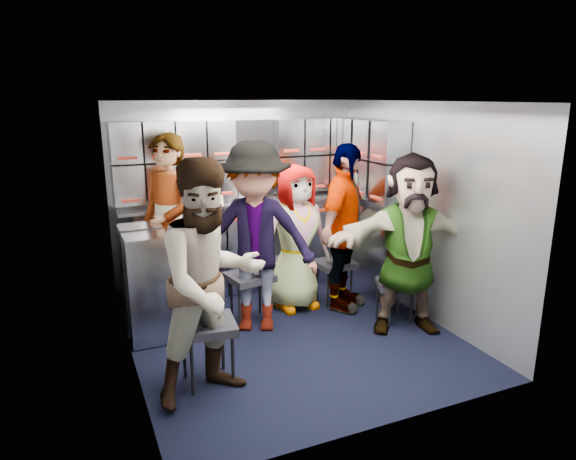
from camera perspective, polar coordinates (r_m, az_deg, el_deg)
name	(u,v)px	position (r m, az deg, el deg)	size (l,w,h in m)	color
floor	(290,334)	(4.87, 0.24, -11.48)	(3.00, 3.00, 0.00)	black
wall_back	(237,195)	(5.88, -5.66, 3.86)	(2.80, 0.04, 2.10)	#9398A0
wall_left	(125,242)	(4.16, -17.69, -1.31)	(0.04, 3.00, 2.10)	#9398A0
wall_right	(420,211)	(5.21, 14.50, 2.07)	(0.04, 3.00, 2.10)	#9398A0
ceiling	(290,102)	(4.37, 0.27, 14.08)	(2.80, 3.00, 0.02)	silver
cart_bank_back	(244,247)	(5.81, -4.88, -1.87)	(2.68, 0.38, 0.99)	#A5AAB6
cart_bank_left	(146,283)	(4.88, -15.46, -5.65)	(0.38, 0.76, 0.99)	#A5AAB6
counter	(243,202)	(5.69, -4.99, 3.16)	(2.68, 0.42, 0.03)	silver
locker_bank_back	(241,158)	(5.67, -5.30, 7.98)	(2.68, 0.28, 0.82)	#A5AAB6
locker_bank_right	(371,159)	(5.62, 9.17, 7.79)	(0.28, 1.00, 0.82)	#A5AAB6
right_cabinet	(372,250)	(5.74, 9.31, -2.19)	(0.28, 1.20, 1.00)	#A5AAB6
coffee_niche	(254,158)	(5.78, -3.77, 7.94)	(0.46, 0.16, 0.84)	black
red_latch_strip	(249,217)	(5.53, -4.30, 1.41)	(2.60, 0.02, 0.03)	maroon
jump_seat_near_left	(207,329)	(3.99, -9.00, -10.79)	(0.47, 0.45, 0.50)	black
jump_seat_mid_left	(250,279)	(5.00, -4.30, -5.49)	(0.46, 0.45, 0.48)	black
jump_seat_center	(289,264)	(5.47, 0.10, -3.84)	(0.39, 0.37, 0.46)	black
jump_seat_mid_right	(334,266)	(5.48, 5.18, -3.99)	(0.40, 0.38, 0.45)	black
jump_seat_near_right	(395,287)	(5.10, 11.82, -6.17)	(0.44, 0.43, 0.41)	black
attendant_standing	(170,227)	(5.12, -12.98, 0.30)	(0.66, 0.43, 1.82)	black
attendant_arc_a	(211,282)	(3.66, -8.55, -5.79)	(0.85, 0.66, 1.75)	black
attendant_arc_b	(255,238)	(4.70, -3.68, -0.92)	(1.14, 0.66, 1.77)	black
attendant_arc_c	(296,238)	(5.22, 0.89, -0.86)	(0.73, 0.48, 1.50)	black
attendant_arc_d	(344,228)	(5.20, 6.24, 0.19)	(1.00, 0.42, 1.71)	black
attendant_arc_e	(409,244)	(4.81, 13.34, -1.56)	(1.55, 0.49, 1.67)	black
bottle_left	(159,196)	(5.40, -14.12, 3.71)	(0.06, 0.06, 0.26)	white
bottle_mid	(242,191)	(5.61, -5.16, 4.33)	(0.07, 0.07, 0.23)	white
bottle_right	(285,187)	(5.78, -0.38, 4.83)	(0.06, 0.06, 0.25)	white
cup_left	(219,199)	(5.53, -7.64, 3.44)	(0.09, 0.09, 0.10)	#C1B388
cup_right	(337,190)	(6.07, 5.44, 4.49)	(0.07, 0.07, 0.10)	#C1B388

